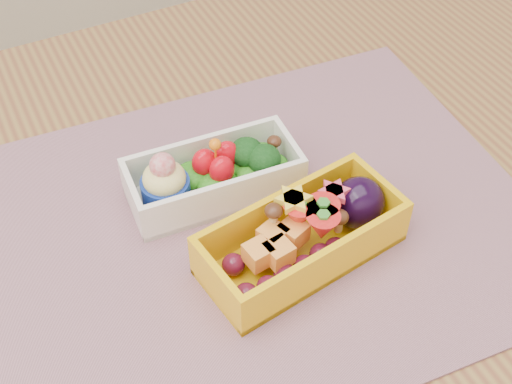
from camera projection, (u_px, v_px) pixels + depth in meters
name	position (u px, v px, depth m)	size (l,w,h in m)	color
table	(214.00, 291.00, 0.74)	(1.20, 0.80, 0.75)	brown
placemat	(251.00, 225.00, 0.68)	(0.55, 0.42, 0.00)	#A57184
bento_white	(213.00, 176.00, 0.69)	(0.18, 0.09, 0.07)	white
bento_yellow	(306.00, 235.00, 0.63)	(0.20, 0.11, 0.06)	#EEB30C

